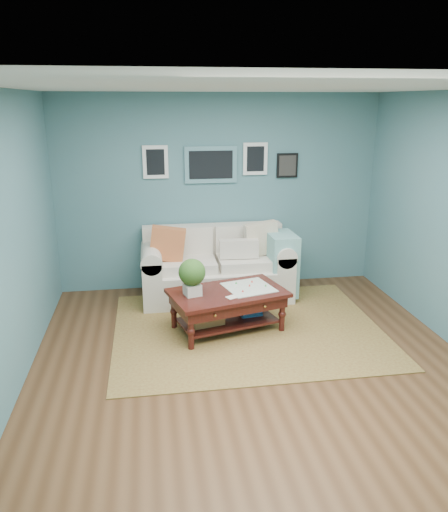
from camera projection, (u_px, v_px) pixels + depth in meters
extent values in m
plane|color=brown|center=(255.00, 369.00, 5.02)|extent=(5.00, 5.00, 0.00)
plane|color=white|center=(261.00, 87.00, 4.22)|extent=(5.00, 5.00, 0.00)
cube|color=#45737B|center=(219.00, 193.00, 6.98)|extent=(4.50, 0.02, 2.70)
cube|color=#45737B|center=(378.00, 386.00, 2.26)|extent=(4.50, 0.02, 2.70)
cube|color=#45737B|center=(3.00, 251.00, 4.29)|extent=(0.02, 5.00, 2.70)
cube|color=#598C96|center=(211.00, 165.00, 6.82)|extent=(0.72, 0.03, 0.50)
cube|color=black|center=(211.00, 165.00, 6.80)|extent=(0.60, 0.01, 0.38)
cube|color=white|center=(155.00, 162.00, 6.69)|extent=(0.34, 0.03, 0.44)
cube|color=white|center=(255.00, 159.00, 6.89)|extent=(0.34, 0.03, 0.44)
cube|color=black|center=(287.00, 165.00, 6.99)|extent=(0.30, 0.03, 0.34)
cube|color=brown|center=(248.00, 329.00, 5.90)|extent=(3.11, 2.48, 0.01)
cube|color=white|center=(216.00, 282.00, 6.82)|extent=(1.48, 0.92, 0.44)
cube|color=white|center=(213.00, 242.00, 7.01)|extent=(1.94, 0.23, 0.50)
cube|color=white|center=(152.00, 278.00, 6.66)|extent=(0.25, 0.92, 0.65)
cube|color=white|center=(278.00, 271.00, 6.91)|extent=(0.25, 0.92, 0.65)
cylinder|color=white|center=(151.00, 255.00, 6.56)|extent=(0.27, 0.92, 0.27)
cylinder|color=white|center=(279.00, 249.00, 6.82)|extent=(0.27, 0.92, 0.27)
cube|color=white|center=(187.00, 265.00, 6.62)|extent=(0.75, 0.58, 0.14)
cube|color=white|center=(246.00, 262.00, 6.73)|extent=(0.75, 0.58, 0.14)
cube|color=white|center=(185.00, 240.00, 6.81)|extent=(0.75, 0.13, 0.38)
cube|color=white|center=(242.00, 238.00, 6.93)|extent=(0.75, 0.13, 0.38)
cube|color=#DD4428|center=(168.00, 244.00, 6.50)|extent=(0.50, 0.18, 0.49)
cube|color=silver|center=(261.00, 238.00, 6.75)|extent=(0.49, 0.19, 0.48)
cube|color=beige|center=(239.00, 249.00, 6.62)|extent=(0.52, 0.13, 0.25)
cube|color=#7CBAB0|center=(281.00, 264.00, 6.75)|extent=(0.35, 0.57, 0.83)
cube|color=black|center=(228.00, 293.00, 5.76)|extent=(1.45, 1.07, 0.04)
cube|color=black|center=(228.00, 300.00, 5.78)|extent=(1.35, 0.96, 0.13)
cube|color=black|center=(228.00, 320.00, 5.86)|extent=(1.21, 0.83, 0.03)
sphere|color=gold|center=(215.00, 315.00, 5.36)|extent=(0.03, 0.03, 0.03)
sphere|color=gold|center=(265.00, 307.00, 5.59)|extent=(0.03, 0.03, 0.03)
cylinder|color=black|center=(191.00, 331.00, 5.36)|extent=(0.07, 0.07, 0.44)
cylinder|color=black|center=(282.00, 314.00, 5.79)|extent=(0.07, 0.07, 0.44)
cylinder|color=black|center=(174.00, 311.00, 5.87)|extent=(0.07, 0.07, 0.44)
cylinder|color=black|center=(259.00, 296.00, 6.30)|extent=(0.07, 0.07, 0.44)
cube|color=silver|center=(192.00, 289.00, 5.62)|extent=(0.21, 0.21, 0.13)
sphere|color=#26501D|center=(192.00, 272.00, 5.56)|extent=(0.30, 0.30, 0.30)
cube|color=silver|center=(249.00, 287.00, 5.85)|extent=(0.64, 0.64, 0.01)
cube|color=#95623C|center=(206.00, 314.00, 5.72)|extent=(0.42, 0.35, 0.22)
cube|color=#23528D|center=(250.00, 309.00, 5.97)|extent=(0.30, 0.26, 0.12)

